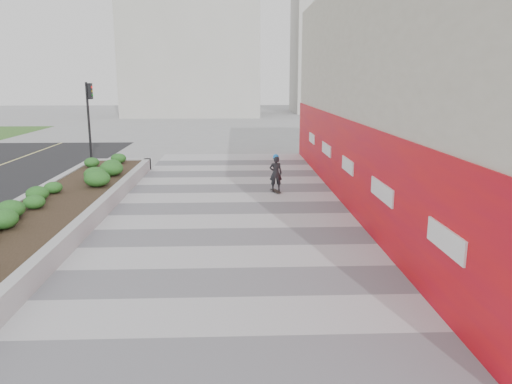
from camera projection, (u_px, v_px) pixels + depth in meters
ground at (227, 321)px, 9.13m from camera, size 160.00×160.00×0.00m
walkway at (229, 262)px, 12.05m from camera, size 8.00×36.00×0.01m
building at (431, 90)px, 17.28m from camera, size 6.04×24.08×8.00m
planter at (55, 207)px, 15.64m from camera, size 3.00×18.00×0.90m
traffic_signal_near at (89, 111)px, 25.29m from camera, size 0.33×0.28×4.20m
distant_bldg_north_l at (192, 32)px, 60.34m from camera, size 16.00×12.00×20.00m
distant_bldg_north_r at (347, 20)px, 65.57m from camera, size 14.00×10.00×24.00m
manhole_cover at (250, 262)px, 12.07m from camera, size 0.44×0.44×0.01m
skateboarder at (276, 173)px, 19.38m from camera, size 0.50×0.75×1.52m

